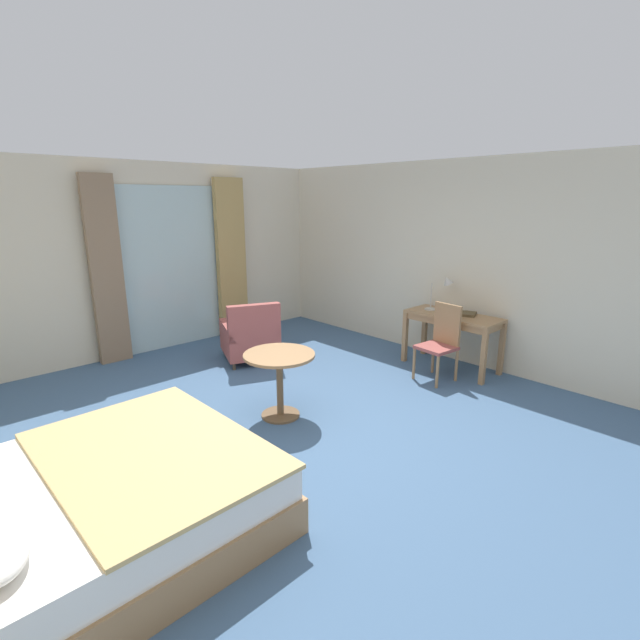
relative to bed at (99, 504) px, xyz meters
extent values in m
cube|color=#426084|center=(1.91, 0.24, -0.33)|extent=(6.61, 7.46, 0.10)
cube|color=beige|center=(1.91, 3.71, 1.09)|extent=(6.21, 0.12, 2.72)
cube|color=beige|center=(4.96, 0.24, 1.09)|extent=(0.12, 7.06, 2.72)
cube|color=silver|center=(2.35, 3.63, 0.92)|extent=(1.51, 0.02, 2.40)
cube|color=#897056|center=(1.37, 3.53, 0.99)|extent=(0.41, 0.10, 2.53)
cube|color=tan|center=(3.32, 3.53, 0.99)|extent=(0.50, 0.10, 2.53)
cube|color=#9E754C|center=(0.06, 0.00, -0.14)|extent=(1.96, 1.84, 0.27)
cube|color=white|center=(0.06, 0.00, 0.10)|extent=(1.90, 1.79, 0.23)
cube|color=tan|center=(0.38, 0.01, 0.24)|extent=(1.31, 1.81, 0.03)
cube|color=#9E754C|center=(4.55, 0.17, 0.45)|extent=(0.53, 1.23, 0.04)
cube|color=#9E754C|center=(4.55, 0.17, 0.39)|extent=(0.49, 1.16, 0.08)
cube|color=#9E754C|center=(4.79, -0.41, 0.08)|extent=(0.06, 0.06, 0.70)
cube|color=#9E754C|center=(4.78, 0.76, 0.08)|extent=(0.06, 0.06, 0.70)
cube|color=#9E754C|center=(4.32, -0.41, 0.08)|extent=(0.06, 0.06, 0.70)
cube|color=#9E754C|center=(4.31, 0.75, 0.08)|extent=(0.06, 0.06, 0.70)
cube|color=#9E4C47|center=(4.02, 0.07, 0.15)|extent=(0.45, 0.44, 0.04)
cube|color=#9E754C|center=(4.21, 0.05, 0.42)|extent=(0.08, 0.39, 0.51)
cylinder|color=#9E754C|center=(3.86, 0.27, -0.07)|extent=(0.04, 0.04, 0.40)
cylinder|color=#9E754C|center=(3.82, -0.09, -0.07)|extent=(0.04, 0.04, 0.40)
cylinder|color=#9E754C|center=(4.23, 0.23, -0.07)|extent=(0.04, 0.04, 0.40)
cylinder|color=#9E754C|center=(4.19, -0.13, -0.07)|extent=(0.04, 0.04, 0.40)
cylinder|color=#B7B2A8|center=(4.56, 0.53, 0.47)|extent=(0.16, 0.16, 0.02)
cylinder|color=#B7B2A8|center=(4.56, 0.53, 0.66)|extent=(0.02, 0.02, 0.36)
cone|color=#B7B2A8|center=(4.70, 0.40, 0.87)|extent=(0.17, 0.16, 0.17)
cube|color=brown|center=(4.63, 0.07, 0.48)|extent=(0.32, 0.35, 0.03)
cube|color=#9E4C47|center=(2.78, 2.29, -0.04)|extent=(0.95, 1.00, 0.28)
cube|color=#9E4C47|center=(2.65, 1.98, 0.35)|extent=(0.70, 0.38, 0.49)
cube|color=#9E4C47|center=(3.06, 2.18, 0.18)|extent=(0.39, 0.77, 0.16)
cube|color=#9E4C47|center=(2.50, 2.41, 0.18)|extent=(0.39, 0.77, 0.16)
cylinder|color=#4C3D2D|center=(3.17, 2.49, -0.23)|extent=(0.04, 0.04, 0.10)
cylinder|color=#4C3D2D|center=(2.63, 2.71, -0.23)|extent=(0.04, 0.04, 0.10)
cylinder|color=#4C3D2D|center=(2.92, 1.87, -0.23)|extent=(0.04, 0.04, 0.10)
cylinder|color=#4C3D2D|center=(2.38, 2.09, -0.23)|extent=(0.04, 0.04, 0.10)
cylinder|color=#9E754C|center=(1.99, 0.61, 0.40)|extent=(0.73, 0.73, 0.03)
cylinder|color=brown|center=(1.99, 0.61, 0.05)|extent=(0.07, 0.07, 0.66)
cylinder|color=brown|center=(1.99, 0.61, -0.26)|extent=(0.40, 0.40, 0.02)
camera|label=1|loc=(-0.72, -2.88, 1.93)|focal=25.78mm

